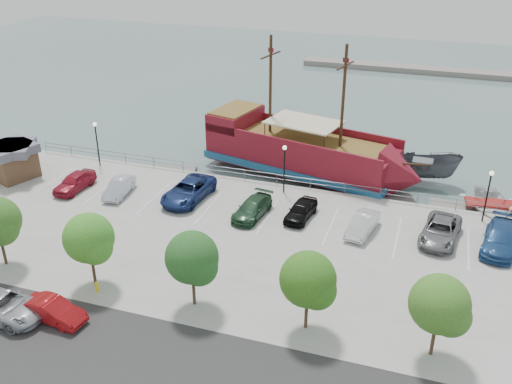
% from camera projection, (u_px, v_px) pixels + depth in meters
% --- Properties ---
extents(ground, '(160.00, 160.00, 0.00)m').
position_uv_depth(ground, '(260.00, 240.00, 43.63)').
color(ground, '#4E6361').
extents(street, '(100.00, 8.00, 0.04)m').
position_uv_depth(street, '(165.00, 376.00, 29.59)').
color(street, '#2B2A2A').
rests_on(street, land_slab).
extents(sidewalk, '(100.00, 4.00, 0.05)m').
position_uv_depth(sidewalk, '(210.00, 307.00, 34.68)').
color(sidewalk, gray).
rests_on(sidewalk, land_slab).
extents(seawall_railing, '(50.00, 0.06, 1.00)m').
position_uv_depth(seawall_railing, '(288.00, 180.00, 49.57)').
color(seawall_railing, slate).
rests_on(seawall_railing, land_slab).
extents(far_shore, '(40.00, 3.00, 0.80)m').
position_uv_depth(far_shore, '(433.00, 71.00, 87.33)').
color(far_shore, gray).
rests_on(far_shore, ground).
extents(pirate_ship, '(21.46, 10.25, 13.29)m').
position_uv_depth(pirate_ship, '(315.00, 156.00, 52.74)').
color(pirate_ship, maroon).
rests_on(pirate_ship, ground).
extents(patrol_boat, '(7.19, 3.44, 2.68)m').
position_uv_depth(patrol_boat, '(422.00, 169.00, 52.16)').
color(patrol_boat, '#45494F').
rests_on(patrol_boat, ground).
extents(speedboat, '(5.28, 6.89, 1.33)m').
position_uv_depth(speedboat, '(490.00, 208.00, 46.82)').
color(speedboat, silver).
rests_on(speedboat, ground).
extents(dock_west, '(6.47, 3.19, 0.36)m').
position_uv_depth(dock_west, '(164.00, 169.00, 54.95)').
color(dock_west, slate).
rests_on(dock_west, ground).
extents(dock_mid, '(6.47, 3.80, 0.36)m').
position_uv_depth(dock_mid, '(377.00, 200.00, 49.21)').
color(dock_mid, slate).
rests_on(dock_mid, ground).
extents(dock_east, '(8.01, 3.02, 0.45)m').
position_uv_depth(dock_east, '(477.00, 214.00, 46.90)').
color(dock_east, slate).
rests_on(dock_east, ground).
extents(shed, '(4.91, 4.91, 3.11)m').
position_uv_depth(shed, '(12.00, 160.00, 50.78)').
color(shed, brown).
rests_on(shed, land_slab).
extents(street_van, '(5.65, 2.91, 1.52)m').
position_uv_depth(street_van, '(3.00, 305.00, 33.62)').
color(street_van, '#9B9FA6').
rests_on(street_van, street).
extents(street_sedan, '(4.26, 1.95, 1.36)m').
position_uv_depth(street_sedan, '(53.00, 310.00, 33.34)').
color(street_sedan, '#A61114').
rests_on(street_sedan, street).
extents(fire_hydrant, '(0.27, 0.27, 0.76)m').
position_uv_depth(fire_hydrant, '(97.00, 286.00, 35.89)').
color(fire_hydrant, yellow).
rests_on(fire_hydrant, sidewalk).
extents(lamp_post_left, '(0.36, 0.36, 4.28)m').
position_uv_depth(lamp_post_left, '(96.00, 136.00, 52.45)').
color(lamp_post_left, black).
rests_on(lamp_post_left, land_slab).
extents(lamp_post_mid, '(0.36, 0.36, 4.28)m').
position_uv_depth(lamp_post_mid, '(284.00, 161.00, 47.39)').
color(lamp_post_mid, black).
rests_on(lamp_post_mid, land_slab).
extents(lamp_post_right, '(0.36, 0.36, 4.28)m').
position_uv_depth(lamp_post_right, '(489.00, 187.00, 42.88)').
color(lamp_post_right, black).
rests_on(lamp_post_right, land_slab).
extents(tree_c, '(3.30, 3.20, 5.00)m').
position_uv_depth(tree_c, '(90.00, 240.00, 35.36)').
color(tree_c, '#473321').
rests_on(tree_c, sidewalk).
extents(tree_d, '(3.30, 3.20, 5.00)m').
position_uv_depth(tree_d, '(194.00, 260.00, 33.39)').
color(tree_d, '#473321').
rests_on(tree_d, sidewalk).
extents(tree_e, '(3.30, 3.20, 5.00)m').
position_uv_depth(tree_e, '(310.00, 282.00, 31.42)').
color(tree_e, '#473321').
rests_on(tree_e, sidewalk).
extents(tree_f, '(3.30, 3.20, 5.00)m').
position_uv_depth(tree_f, '(442.00, 307.00, 29.46)').
color(tree_f, '#473321').
rests_on(tree_f, sidewalk).
extents(parked_car_a, '(2.07, 4.50, 1.50)m').
position_uv_depth(parked_car_a, '(75.00, 182.00, 48.83)').
color(parked_car_a, maroon).
rests_on(parked_car_a, land_slab).
extents(parked_car_b, '(1.85, 4.19, 1.34)m').
position_uv_depth(parked_car_b, '(119.00, 187.00, 48.01)').
color(parked_car_b, '#B5BACA').
rests_on(parked_car_b, land_slab).
extents(parked_car_c, '(3.25, 6.09, 1.63)m').
position_uv_depth(parked_car_c, '(188.00, 190.00, 47.17)').
color(parked_car_c, navy).
rests_on(parked_car_c, land_slab).
extents(parked_car_d, '(2.48, 4.89, 1.36)m').
position_uv_depth(parked_car_d, '(252.00, 208.00, 44.67)').
color(parked_car_d, '#21442A').
rests_on(parked_car_d, land_slab).
extents(parked_car_e, '(2.16, 4.27, 1.40)m').
position_uv_depth(parked_car_e, '(301.00, 210.00, 44.35)').
color(parked_car_e, black).
rests_on(parked_car_e, land_slab).
extents(parked_car_f, '(2.19, 4.39, 1.38)m').
position_uv_depth(parked_car_f, '(362.00, 224.00, 42.39)').
color(parked_car_f, silver).
rests_on(parked_car_f, land_slab).
extents(parked_car_g, '(3.19, 5.63, 1.48)m').
position_uv_depth(parked_car_g, '(440.00, 231.00, 41.45)').
color(parked_car_g, slate).
rests_on(parked_car_g, land_slab).
extents(parked_car_h, '(3.06, 5.77, 1.59)m').
position_uv_depth(parked_car_h, '(500.00, 238.00, 40.37)').
color(parked_car_h, navy).
rests_on(parked_car_h, land_slab).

